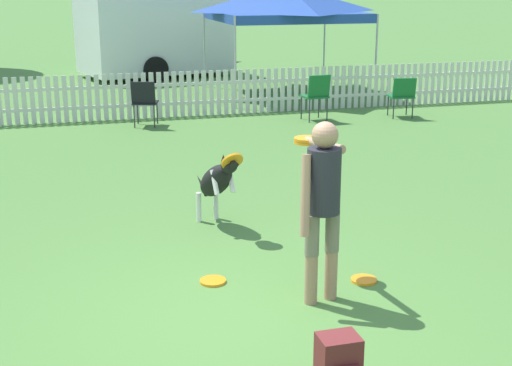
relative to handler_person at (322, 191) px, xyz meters
name	(u,v)px	position (x,y,z in m)	size (l,w,h in m)	color
ground_plane	(244,320)	(-0.72, -0.21, -0.97)	(240.00, 240.00, 0.00)	#4C7A38
handler_person	(322,191)	(0.00, 0.00, 0.00)	(0.48, 1.01, 1.56)	tan
leaping_dog	(217,180)	(-0.44, 2.02, -0.42)	(0.44, 1.05, 0.94)	black
frisbee_near_handler	(213,281)	(-0.81, 0.58, -0.96)	(0.24, 0.24, 0.02)	orange
frisbee_near_dog	(364,280)	(0.52, 0.24, -0.96)	(0.24, 0.24, 0.02)	orange
picket_fence	(129,96)	(-0.72, 8.63, -0.52)	(17.73, 0.04, 0.89)	silver
folding_chair_blue_left	(317,93)	(2.72, 7.47, -0.43)	(0.48, 0.50, 0.90)	#333338
folding_chair_center	(144,99)	(-0.52, 7.79, -0.45)	(0.55, 0.56, 0.86)	#333338
folding_chair_green_right	(402,94)	(4.45, 7.32, -0.49)	(0.52, 0.54, 0.80)	#333338
canopy_tent_secondary	(285,3)	(3.16, 10.84, 1.14)	(3.23, 3.23, 2.51)	#B2B2B2
equipment_trailer	(155,33)	(0.66, 14.73, 0.21)	(4.84, 3.12, 2.23)	white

